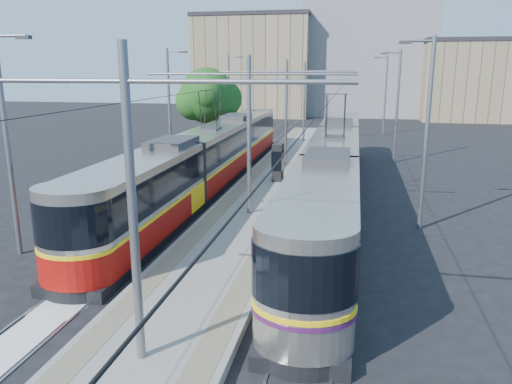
# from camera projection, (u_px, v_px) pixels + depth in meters

# --- Properties ---
(ground) EXTENTS (160.00, 160.00, 0.00)m
(ground) POSITION_uv_depth(u_px,v_px,m) (196.00, 294.00, 15.35)
(ground) COLOR black
(ground) RESTS_ON ground
(platform) EXTENTS (4.00, 50.00, 0.30)m
(platform) POSITION_uv_depth(u_px,v_px,m) (279.00, 176.00, 31.50)
(platform) COLOR gray
(platform) RESTS_ON ground
(tactile_strip_left) EXTENTS (0.70, 50.00, 0.01)m
(tactile_strip_left) POSITION_uv_depth(u_px,v_px,m) (256.00, 172.00, 31.73)
(tactile_strip_left) COLOR gray
(tactile_strip_left) RESTS_ON platform
(tactile_strip_right) EXTENTS (0.70, 50.00, 0.01)m
(tactile_strip_right) POSITION_uv_depth(u_px,v_px,m) (302.00, 174.00, 31.19)
(tactile_strip_right) COLOR gray
(tactile_strip_right) RESTS_ON platform
(rails) EXTENTS (8.71, 70.00, 0.03)m
(rails) POSITION_uv_depth(u_px,v_px,m) (279.00, 178.00, 31.53)
(rails) COLOR gray
(rails) RESTS_ON ground
(track_arrow) EXTENTS (1.20, 5.00, 0.01)m
(track_arrow) POSITION_uv_depth(u_px,v_px,m) (30.00, 331.00, 13.17)
(track_arrow) COLOR silver
(track_arrow) RESTS_ON ground
(tram_left) EXTENTS (2.43, 31.56, 5.50)m
(tram_left) POSITION_uv_depth(u_px,v_px,m) (211.00, 157.00, 29.22)
(tram_left) COLOR black
(tram_left) RESTS_ON ground
(tram_right) EXTENTS (2.43, 31.60, 5.50)m
(tram_right) POSITION_uv_depth(u_px,v_px,m) (334.00, 166.00, 25.57)
(tram_right) COLOR black
(tram_right) RESTS_ON ground
(catenary) EXTENTS (9.20, 70.00, 7.00)m
(catenary) POSITION_uv_depth(u_px,v_px,m) (272.00, 109.00, 27.73)
(catenary) COLOR slate
(catenary) RESTS_ON platform
(street_lamps) EXTENTS (15.18, 38.22, 8.00)m
(street_lamps) POSITION_uv_depth(u_px,v_px,m) (288.00, 106.00, 34.33)
(street_lamps) COLOR slate
(street_lamps) RESTS_ON ground
(shelter) EXTENTS (0.62, 0.99, 2.17)m
(shelter) POSITION_uv_depth(u_px,v_px,m) (278.00, 161.00, 29.18)
(shelter) COLOR black
(shelter) RESTS_ON platform
(tree) EXTENTS (4.69, 4.33, 6.81)m
(tree) POSITION_uv_depth(u_px,v_px,m) (211.00, 97.00, 38.53)
(tree) COLOR #382314
(tree) RESTS_ON ground
(building_left) EXTENTS (16.32, 12.24, 14.06)m
(building_left) POSITION_uv_depth(u_px,v_px,m) (256.00, 66.00, 72.65)
(building_left) COLOR gray
(building_left) RESTS_ON ground
(building_centre) EXTENTS (18.36, 14.28, 17.10)m
(building_centre) POSITION_uv_depth(u_px,v_px,m) (368.00, 55.00, 73.07)
(building_centre) COLOR gray
(building_centre) RESTS_ON ground
(building_right) EXTENTS (14.28, 10.20, 10.42)m
(building_right) POSITION_uv_depth(u_px,v_px,m) (476.00, 80.00, 65.53)
(building_right) COLOR gray
(building_right) RESTS_ON ground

